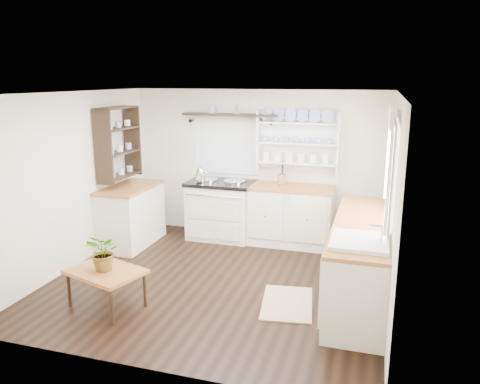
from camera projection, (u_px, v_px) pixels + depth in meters
name	position (u px, v px, depth m)	size (l,w,h in m)	color
floor	(218.00, 281.00, 5.84)	(4.00, 3.80, 0.01)	black
wall_back	(257.00, 164.00, 7.34)	(4.00, 0.02, 2.30)	beige
wall_right	(393.00, 204.00, 5.01)	(0.02, 3.80, 2.30)	beige
wall_left	(73.00, 181.00, 6.13)	(0.02, 3.80, 2.30)	beige
ceiling	(216.00, 93.00, 5.30)	(4.00, 3.80, 0.01)	white
window	(390.00, 163.00, 5.07)	(0.08, 1.55, 1.22)	white
aga_cooker	(221.00, 209.00, 7.33)	(1.02, 0.71, 0.94)	beige
back_cabinets	(290.00, 215.00, 7.05)	(1.27, 0.63, 0.90)	#F0E9CE
right_cabinets	(360.00, 258.00, 5.35)	(0.62, 2.43, 0.90)	#F0E9CE
belfast_sink	(359.00, 253.00, 4.57)	(0.55, 0.60, 0.45)	white
left_cabinets	(131.00, 215.00, 7.05)	(0.62, 1.13, 0.90)	#F0E9CE
plate_rack	(299.00, 140.00, 7.03)	(1.20, 0.22, 0.90)	white
high_shelf	(230.00, 115.00, 7.15)	(1.50, 0.29, 0.16)	black
left_shelving	(118.00, 142.00, 6.83)	(0.28, 0.80, 1.05)	black
kettle	(201.00, 174.00, 7.16)	(0.17, 0.17, 0.21)	silver
utensil_crock	(282.00, 179.00, 7.05)	(0.12, 0.12, 0.14)	#AB573E
center_table	(106.00, 274.00, 5.10)	(0.93, 0.78, 0.43)	brown
potted_plant	(104.00, 252.00, 5.04)	(0.37, 0.32, 0.41)	#3F7233
floor_rug	(287.00, 303.00, 5.25)	(0.55, 0.85, 0.02)	#86714E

